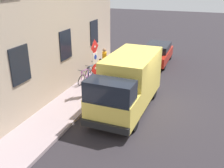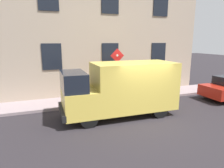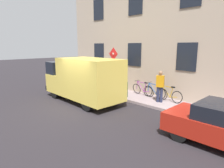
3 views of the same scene
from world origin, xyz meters
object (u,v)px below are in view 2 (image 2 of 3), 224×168
at_px(bicycle_blue, 142,87).
at_px(litter_bin, 128,91).
at_px(sign_post_stacked, 117,69).
at_px(bicycle_purple, 130,88).
at_px(pedestrian, 155,79).
at_px(bicycle_orange, 153,86).
at_px(delivery_van, 122,88).

height_order(bicycle_blue, litter_bin, litter_bin).
xyz_separation_m(sign_post_stacked, bicycle_purple, (1.20, -1.36, -1.41)).
relative_size(sign_post_stacked, bicycle_blue, 1.65).
bearing_deg(pedestrian, bicycle_orange, -46.71).
bearing_deg(delivery_van, bicycle_purple, -120.18).
relative_size(pedestrian, litter_bin, 1.91).
bearing_deg(bicycle_orange, bicycle_blue, 5.05).
bearing_deg(bicycle_blue, litter_bin, 40.30).
bearing_deg(sign_post_stacked, bicycle_orange, -69.02).
bearing_deg(bicycle_purple, delivery_van, 64.85).
height_order(delivery_van, litter_bin, delivery_van).
relative_size(bicycle_orange, bicycle_purple, 1.00).
xyz_separation_m(bicycle_blue, litter_bin, (-1.05, 1.47, 0.08)).
height_order(delivery_van, bicycle_orange, delivery_van).
height_order(sign_post_stacked, bicycle_purple, sign_post_stacked).
relative_size(bicycle_orange, pedestrian, 1.00).
bearing_deg(sign_post_stacked, delivery_van, 164.24).
height_order(sign_post_stacked, litter_bin, sign_post_stacked).
bearing_deg(litter_bin, bicycle_blue, -54.33).
height_order(bicycle_blue, bicycle_purple, same).
bearing_deg(litter_bin, sign_post_stacked, 100.76).
height_order(bicycle_orange, bicycle_purple, same).
bearing_deg(bicycle_purple, bicycle_blue, -173.69).
bearing_deg(bicycle_blue, pedestrian, 145.44).
bearing_deg(bicycle_purple, sign_post_stacked, 47.73).
bearing_deg(pedestrian, bicycle_blue, 29.22).
relative_size(delivery_van, bicycle_orange, 3.14).
xyz_separation_m(bicycle_orange, bicycle_purple, (0.00, 1.77, 0.00)).
xyz_separation_m(delivery_van, bicycle_blue, (3.11, -2.79, -0.82)).
xyz_separation_m(bicycle_purple, pedestrian, (-0.52, -1.53, 0.56)).
distance_m(bicycle_blue, pedestrian, 1.00).
distance_m(pedestrian, litter_bin, 2.23).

